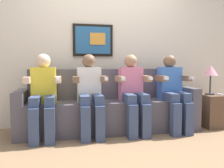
{
  "coord_description": "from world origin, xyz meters",
  "views": [
    {
      "loc": [
        -0.65,
        -2.94,
        0.95
      ],
      "look_at": [
        0.0,
        0.15,
        0.7
      ],
      "focal_mm": 36.98,
      "sensor_mm": 36.0,
      "label": 1
    }
  ],
  "objects": [
    {
      "name": "person_leftmost",
      "position": [
        -0.91,
        0.16,
        0.61
      ],
      "size": [
        0.46,
        0.56,
        1.11
      ],
      "color": "yellow",
      "rests_on": "ground_plane"
    },
    {
      "name": "back_wall_assembly",
      "position": [
        -0.0,
        0.76,
        1.3
      ],
      "size": [
        4.98,
        0.1,
        2.6
      ],
      "color": "beige",
      "rests_on": "ground_plane"
    },
    {
      "name": "ground_plane",
      "position": [
        0.0,
        0.0,
        0.0
      ],
      "size": [
        6.47,
        6.47,
        0.0
      ],
      "primitive_type": "plane",
      "color": "#8C6B4C"
    },
    {
      "name": "person_left_center",
      "position": [
        -0.3,
        0.16,
        0.61
      ],
      "size": [
        0.46,
        0.56,
        1.11
      ],
      "color": "white",
      "rests_on": "ground_plane"
    },
    {
      "name": "side_table_right",
      "position": [
        1.64,
        0.22,
        0.25
      ],
      "size": [
        0.4,
        0.4,
        0.5
      ],
      "color": "brown",
      "rests_on": "ground_plane"
    },
    {
      "name": "couch",
      "position": [
        0.0,
        0.33,
        0.31
      ],
      "size": [
        2.58,
        0.58,
        0.9
      ],
      "color": "#514C56",
      "rests_on": "ground_plane"
    },
    {
      "name": "table_lamp",
      "position": [
        1.59,
        0.26,
        0.86
      ],
      "size": [
        0.22,
        0.22,
        0.46
      ],
      "color": "#333338",
      "rests_on": "side_table_right"
    },
    {
      "name": "person_rightmost",
      "position": [
        0.91,
        0.16,
        0.61
      ],
      "size": [
        0.46,
        0.56,
        1.11
      ],
      "color": "#3F72CC",
      "rests_on": "ground_plane"
    },
    {
      "name": "person_right_center",
      "position": [
        0.3,
        0.16,
        0.61
      ],
      "size": [
        0.46,
        0.56,
        1.11
      ],
      "color": "pink",
      "rests_on": "ground_plane"
    },
    {
      "name": "spare_remote_on_table",
      "position": [
        1.71,
        0.17,
        0.51
      ],
      "size": [
        0.04,
        0.13,
        0.02
      ],
      "primitive_type": "cube",
      "color": "white",
      "rests_on": "side_table_right"
    }
  ]
}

